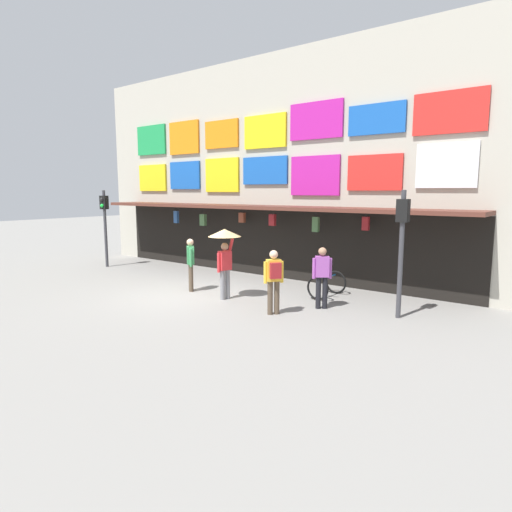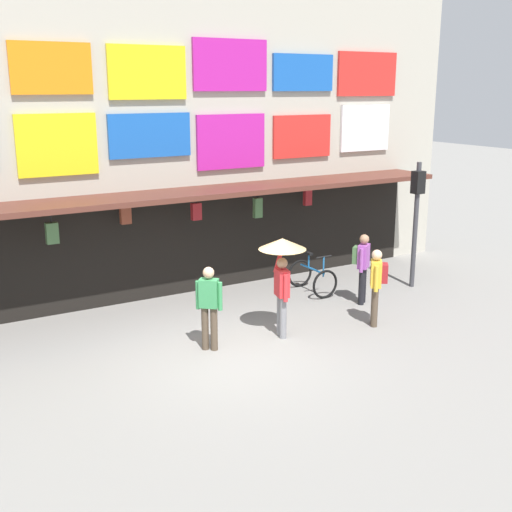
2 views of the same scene
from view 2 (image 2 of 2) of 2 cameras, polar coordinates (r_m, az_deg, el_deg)
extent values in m
plane|color=gray|center=(12.62, -1.95, -8.60)|extent=(80.00, 80.00, 0.00)
cube|color=#B2AD9E|center=(15.82, -10.23, 10.90)|extent=(18.00, 1.20, 8.00)
cube|color=#592D23|center=(14.77, -8.20, 5.25)|extent=(15.30, 1.40, 0.12)
cube|color=orange|center=(14.55, -17.63, 15.53)|extent=(1.69, 0.08, 1.06)
cube|color=yellow|center=(15.18, -9.56, 15.70)|extent=(1.84, 0.08, 1.18)
cube|color=#B71E93|center=(16.07, -2.27, 16.50)|extent=(1.98, 0.08, 1.21)
cube|color=blue|center=(17.17, 4.19, 15.85)|extent=(1.82, 0.08, 0.91)
cube|color=red|center=(18.44, 9.80, 15.55)|extent=(1.98, 0.08, 1.15)
cube|color=yellow|center=(14.60, -17.14, 9.36)|extent=(1.71, 0.08, 1.32)
cube|color=blue|center=(15.22, -9.34, 10.46)|extent=(1.98, 0.08, 1.00)
cube|color=#B71E93|center=(16.12, -2.20, 10.06)|extent=(1.86, 0.08, 1.32)
cube|color=red|center=(17.21, 4.09, 10.50)|extent=(1.77, 0.08, 1.10)
cube|color=white|center=(18.47, 9.61, 11.09)|extent=(1.66, 0.08, 1.26)
cylinder|color=black|center=(14.03, -17.68, 3.38)|extent=(0.02, 0.02, 0.28)
cube|color=#477042|center=(14.10, -17.57, 1.94)|extent=(0.25, 0.15, 0.45)
cylinder|color=black|center=(14.80, -11.51, 4.53)|extent=(0.02, 0.02, 0.18)
cube|color=brown|center=(14.85, -11.45, 3.50)|extent=(0.24, 0.14, 0.37)
cylinder|color=black|center=(15.12, -5.33, 4.99)|extent=(0.02, 0.02, 0.17)
cube|color=maroon|center=(15.17, -5.30, 3.93)|extent=(0.23, 0.14, 0.40)
cylinder|color=black|center=(15.96, 0.15, 5.51)|extent=(0.02, 0.02, 0.21)
cube|color=#477042|center=(16.02, 0.15, 4.28)|extent=(0.21, 0.13, 0.49)
cylinder|color=black|center=(17.00, 4.60, 6.13)|extent=(0.02, 0.02, 0.15)
cube|color=maroon|center=(17.05, 4.58, 5.18)|extent=(0.21, 0.13, 0.42)
cube|color=black|center=(15.66, -8.98, 0.71)|extent=(15.30, 0.04, 2.50)
cylinder|color=#38383D|center=(16.76, 13.89, 2.61)|extent=(0.12, 0.12, 3.20)
cube|color=black|center=(16.57, 14.13, 6.33)|extent=(0.28, 0.24, 0.56)
sphere|color=red|center=(16.65, 13.84, 6.84)|extent=(0.15, 0.15, 0.15)
sphere|color=black|center=(16.68, 13.78, 5.95)|extent=(0.15, 0.15, 0.15)
torus|color=black|center=(15.72, 6.12, -2.50)|extent=(0.72, 0.07, 0.72)
torus|color=black|center=(16.59, 3.90, -1.53)|extent=(0.72, 0.07, 0.72)
cylinder|color=#1E66A8|center=(16.08, 5.00, -1.15)|extent=(0.06, 0.99, 0.05)
cylinder|color=#1E66A8|center=(16.17, 4.68, -0.43)|extent=(0.04, 0.04, 0.35)
cube|color=black|center=(16.12, 4.69, 0.22)|extent=(0.10, 0.20, 0.06)
cylinder|color=#1E66A8|center=(15.67, 5.98, -0.95)|extent=(0.04, 0.04, 0.50)
cylinder|color=black|center=(15.60, 6.01, -0.07)|extent=(0.44, 0.04, 0.04)
cylinder|color=black|center=(15.55, 9.45, -2.50)|extent=(0.14, 0.14, 0.88)
cylinder|color=black|center=(15.38, 9.30, -2.69)|extent=(0.14, 0.14, 0.88)
cube|color=#9E4CA8|center=(15.27, 9.49, -0.02)|extent=(0.42, 0.39, 0.56)
sphere|color=#A87A5B|center=(15.17, 9.55, 1.48)|extent=(0.22, 0.22, 0.22)
cylinder|color=#9E4CA8|center=(15.49, 9.66, 0.00)|extent=(0.09, 0.09, 0.56)
cylinder|color=#9E4CA8|center=(15.08, 9.29, -0.40)|extent=(0.09, 0.09, 0.56)
cube|color=#477042|center=(15.30, 8.90, 0.11)|extent=(0.32, 0.30, 0.40)
cylinder|color=brown|center=(14.04, 10.43, -4.46)|extent=(0.14, 0.14, 0.88)
cylinder|color=brown|center=(14.21, 10.40, -4.22)|extent=(0.14, 0.14, 0.88)
cube|color=gold|center=(13.90, 10.55, -1.53)|extent=(0.39, 0.42, 0.56)
sphere|color=beige|center=(13.80, 10.63, 0.10)|extent=(0.22, 0.22, 0.22)
cylinder|color=gold|center=(13.71, 10.59, -1.99)|extent=(0.09, 0.09, 0.56)
cylinder|color=gold|center=(14.13, 10.50, -1.48)|extent=(0.09, 0.09, 0.56)
cube|color=maroon|center=(13.91, 11.22, -1.48)|extent=(0.30, 0.32, 0.40)
cylinder|color=gray|center=(13.20, 2.41, -5.47)|extent=(0.14, 0.14, 0.88)
cylinder|color=gray|center=(13.36, 2.14, -5.22)|extent=(0.14, 0.14, 0.88)
cube|color=red|center=(13.05, 2.31, -2.37)|extent=(0.29, 0.40, 0.56)
sphere|color=#A87A5B|center=(12.93, 2.33, -0.64)|extent=(0.22, 0.22, 0.22)
cylinder|color=red|center=(12.87, 2.64, -2.86)|extent=(0.09, 0.09, 0.56)
cylinder|color=red|center=(13.14, 2.00, -0.44)|extent=(0.23, 0.09, 0.48)
cylinder|color=#4C3823|center=(13.11, 2.00, 0.01)|extent=(0.02, 0.02, 0.55)
cone|color=#E0B770|center=(12.83, 2.35, 1.09)|extent=(0.96, 0.96, 0.22)
cylinder|color=brown|center=(12.64, -3.72, -6.42)|extent=(0.14, 0.14, 0.88)
cylinder|color=brown|center=(12.69, -4.52, -6.36)|extent=(0.14, 0.14, 0.88)
cube|color=#388E51|center=(12.42, -4.18, -3.29)|extent=(0.42, 0.40, 0.56)
sphere|color=tan|center=(12.30, -4.22, -1.48)|extent=(0.22, 0.22, 0.22)
cylinder|color=#388E51|center=(12.38, -3.19, -3.58)|extent=(0.09, 0.09, 0.56)
cylinder|color=#388E51|center=(12.49, -5.15, -3.45)|extent=(0.09, 0.09, 0.56)
camera|label=1|loc=(15.43, 55.61, 1.53)|focal=31.05mm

